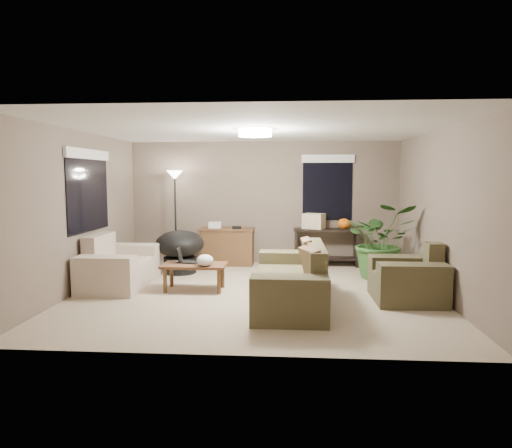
# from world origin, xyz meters

# --- Properties ---
(room_shell) EXTENTS (5.50, 5.50, 5.50)m
(room_shell) POSITION_xyz_m (0.00, 0.00, 1.25)
(room_shell) COLOR tan
(room_shell) RESTS_ON ground
(main_sofa) EXTENTS (0.95, 2.20, 0.85)m
(main_sofa) POSITION_xyz_m (0.57, -0.59, 0.29)
(main_sofa) COLOR #4E482F
(main_sofa) RESTS_ON ground
(throw_pillows) EXTENTS (0.38, 1.39, 0.47)m
(throw_pillows) POSITION_xyz_m (0.82, -0.59, 0.65)
(throw_pillows) COLOR #8C7251
(throw_pillows) RESTS_ON main_sofa
(loveseat) EXTENTS (0.90, 1.60, 0.85)m
(loveseat) POSITION_xyz_m (-2.28, 0.29, 0.30)
(loveseat) COLOR beige
(loveseat) RESTS_ON ground
(armchair) EXTENTS (0.95, 1.00, 0.85)m
(armchair) POSITION_xyz_m (2.24, -0.30, 0.30)
(armchair) COLOR brown
(armchair) RESTS_ON ground
(coffee_table) EXTENTS (1.00, 0.55, 0.42)m
(coffee_table) POSITION_xyz_m (-0.97, 0.09, 0.36)
(coffee_table) COLOR brown
(coffee_table) RESTS_ON ground
(laptop) EXTENTS (0.38, 0.31, 0.24)m
(laptop) POSITION_xyz_m (-1.14, 0.19, 0.48)
(laptop) COLOR black
(laptop) RESTS_ON coffee_table
(plastic_bag) EXTENTS (0.27, 0.25, 0.18)m
(plastic_bag) POSITION_xyz_m (-0.77, -0.06, 0.51)
(plastic_bag) COLOR white
(plastic_bag) RESTS_ON coffee_table
(desk) EXTENTS (1.10, 0.50, 0.75)m
(desk) POSITION_xyz_m (-0.73, 2.22, 0.38)
(desk) COLOR brown
(desk) RESTS_ON ground
(desk_papers) EXTENTS (0.68, 0.28, 0.12)m
(desk_papers) POSITION_xyz_m (-0.88, 2.21, 0.80)
(desk_papers) COLOR silver
(desk_papers) RESTS_ON desk
(console_table) EXTENTS (1.30, 0.40, 0.75)m
(console_table) POSITION_xyz_m (1.27, 2.25, 0.44)
(console_table) COLOR black
(console_table) RESTS_ON ground
(pumpkin) EXTENTS (0.29, 0.29, 0.21)m
(pumpkin) POSITION_xyz_m (1.62, 2.25, 0.85)
(pumpkin) COLOR orange
(pumpkin) RESTS_ON console_table
(cardboard_box) EXTENTS (0.49, 0.44, 0.30)m
(cardboard_box) POSITION_xyz_m (1.02, 2.25, 0.90)
(cardboard_box) COLOR beige
(cardboard_box) RESTS_ON console_table
(papasan_chair) EXTENTS (1.09, 1.09, 0.80)m
(papasan_chair) POSITION_xyz_m (-1.50, 1.36, 0.47)
(papasan_chair) COLOR black
(papasan_chair) RESTS_ON ground
(floor_lamp) EXTENTS (0.32, 0.32, 1.91)m
(floor_lamp) POSITION_xyz_m (-1.75, 2.07, 1.60)
(floor_lamp) COLOR black
(floor_lamp) RESTS_ON ground
(ceiling_fixture) EXTENTS (0.50, 0.50, 0.10)m
(ceiling_fixture) POSITION_xyz_m (0.00, 0.00, 2.44)
(ceiling_fixture) COLOR white
(ceiling_fixture) RESTS_ON room_shell
(houseplant) EXTENTS (1.20, 1.33, 1.04)m
(houseplant) POSITION_xyz_m (2.14, 1.18, 0.52)
(houseplant) COLOR #2D5923
(houseplant) RESTS_ON ground
(cat_scratching_post) EXTENTS (0.32, 0.32, 0.50)m
(cat_scratching_post) POSITION_xyz_m (2.28, 0.12, 0.21)
(cat_scratching_post) COLOR tan
(cat_scratching_post) RESTS_ON ground
(window_left) EXTENTS (0.05, 1.56, 1.33)m
(window_left) POSITION_xyz_m (-2.73, 0.30, 1.78)
(window_left) COLOR black
(window_left) RESTS_ON room_shell
(window_back) EXTENTS (1.06, 0.05, 1.33)m
(window_back) POSITION_xyz_m (1.30, 2.48, 1.79)
(window_back) COLOR black
(window_back) RESTS_ON room_shell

